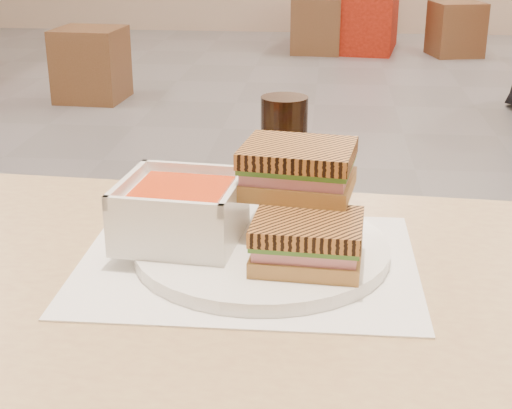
# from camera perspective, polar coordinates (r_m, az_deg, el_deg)

# --- Properties ---
(tray_liner) EXTENTS (0.37, 0.29, 0.00)m
(tray_liner) POSITION_cam_1_polar(r_m,az_deg,el_deg) (0.83, -0.64, -4.45)
(tray_liner) COLOR white
(tray_liner) RESTS_ON main_table
(plate) EXTENTS (0.29, 0.29, 0.02)m
(plate) POSITION_cam_1_polar(r_m,az_deg,el_deg) (0.84, 0.45, -3.43)
(plate) COLOR white
(plate) RESTS_ON tray_liner
(soup_bowl) EXTENTS (0.14, 0.14, 0.07)m
(soup_bowl) POSITION_cam_1_polar(r_m,az_deg,el_deg) (0.84, -5.76, -0.67)
(soup_bowl) COLOR white
(soup_bowl) RESTS_ON plate
(panini_lower) EXTENTS (0.12, 0.10, 0.05)m
(panini_lower) POSITION_cam_1_polar(r_m,az_deg,el_deg) (0.78, 3.95, -2.83)
(panini_lower) COLOR #AD7C40
(panini_lower) RESTS_ON plate
(panini_upper) EXTENTS (0.13, 0.12, 0.05)m
(panini_upper) POSITION_cam_1_polar(r_m,az_deg,el_deg) (0.84, 3.23, 2.77)
(panini_upper) COLOR #AD7C40
(panini_upper) RESTS_ON panini_lower
(cola_glass) EXTENTS (0.06, 0.06, 0.14)m
(cola_glass) POSITION_cam_1_polar(r_m,az_deg,el_deg) (1.01, 2.14, 4.50)
(cola_glass) COLOR black
(cola_glass) RESTS_ON main_table
(bg_table_2) EXTENTS (0.95, 0.95, 0.74)m
(bg_table_2) POSITION_cam_1_polar(r_m,az_deg,el_deg) (6.80, 7.03, 14.81)
(bg_table_2) COLOR #B42513
(bg_table_2) RESTS_ON ground
(bg_chair_0r) EXTENTS (0.43, 0.43, 0.45)m
(bg_chair_0r) POSITION_cam_1_polar(r_m,az_deg,el_deg) (4.93, -12.50, 10.43)
(bg_chair_0r) COLOR brown
(bg_chair_0r) RESTS_ON ground
(bg_chair_2l) EXTENTS (0.44, 0.44, 0.46)m
(bg_chair_2l) POSITION_cam_1_polar(r_m,az_deg,el_deg) (6.59, 4.71, 13.50)
(bg_chair_2l) COLOR brown
(bg_chair_2l) RESTS_ON ground
(bg_chair_2r) EXTENTS (0.47, 0.47, 0.44)m
(bg_chair_2r) POSITION_cam_1_polar(r_m,az_deg,el_deg) (6.65, 15.05, 12.84)
(bg_chair_2r) COLOR brown
(bg_chair_2r) RESTS_ON ground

